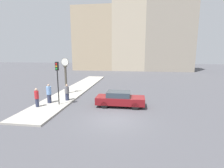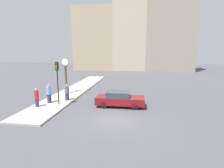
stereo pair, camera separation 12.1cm
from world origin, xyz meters
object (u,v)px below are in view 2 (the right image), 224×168
object	(u,v)px
pedestrian_red_top	(37,98)
pedestrian_blue_stripe	(49,94)
pedestrian_grey_jacket	(67,92)
street_clock	(66,75)
traffic_light_near	(57,74)
sedan_car	(120,99)

from	to	relation	value
pedestrian_red_top	pedestrian_blue_stripe	distance (m)	1.36
pedestrian_blue_stripe	pedestrian_grey_jacket	bearing A→B (deg)	39.61
pedestrian_red_top	pedestrian_blue_stripe	bearing A→B (deg)	70.26
street_clock	pedestrian_grey_jacket	xyz separation A→B (m)	(1.22, -2.74, -1.37)
traffic_light_near	street_clock	bearing A→B (deg)	103.72
sedan_car	traffic_light_near	world-z (taller)	traffic_light_near
traffic_light_near	pedestrian_red_top	size ratio (longest dim) A/B	2.35
street_clock	pedestrian_blue_stripe	xyz separation A→B (m)	(-0.09, -3.83, -1.28)
traffic_light_near	pedestrian_blue_stripe	world-z (taller)	traffic_light_near
sedan_car	street_clock	world-z (taller)	street_clock
pedestrian_red_top	traffic_light_near	bearing A→B (deg)	30.32
pedestrian_red_top	pedestrian_blue_stripe	xyz separation A→B (m)	(0.46, 1.28, 0.05)
traffic_light_near	street_clock	size ratio (longest dim) A/B	0.96
sedan_car	pedestrian_blue_stripe	bearing A→B (deg)	-177.42
pedestrian_red_top	pedestrian_grey_jacket	bearing A→B (deg)	53.18
pedestrian_grey_jacket	traffic_light_near	bearing A→B (deg)	-97.76
sedan_car	traffic_light_near	xyz separation A→B (m)	(-5.53, -0.66, 2.22)
sedan_car	pedestrian_red_top	xyz separation A→B (m)	(-7.11, -1.58, 0.27)
street_clock	pedestrian_grey_jacket	bearing A→B (deg)	-66.01
sedan_car	pedestrian_grey_jacket	size ratio (longest dim) A/B	2.71
sedan_car	street_clock	size ratio (longest dim) A/B	1.07
pedestrian_red_top	pedestrian_blue_stripe	world-z (taller)	pedestrian_blue_stripe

